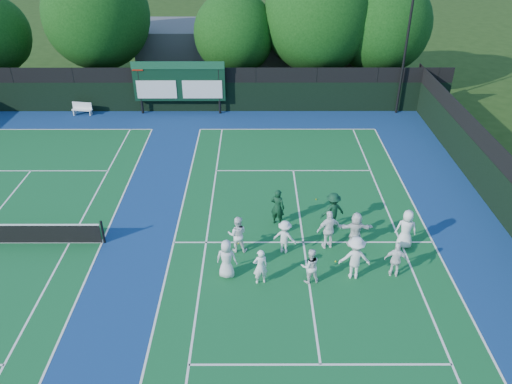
{
  "coord_description": "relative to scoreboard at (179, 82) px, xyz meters",
  "views": [
    {
      "loc": [
        -2.03,
        -16.02,
        12.6
      ],
      "look_at": [
        -2.0,
        3.0,
        1.3
      ],
      "focal_mm": 35.0,
      "sensor_mm": 36.0,
      "label": 1
    }
  ],
  "objects": [
    {
      "name": "player_front_0",
      "position": [
        3.9,
        -16.72,
        -1.37
      ],
      "size": [
        0.87,
        0.64,
        1.63
      ],
      "primitive_type": "imported",
      "rotation": [
        0.0,
        0.0,
        2.97
      ],
      "color": "silver",
      "rests_on": "ground"
    },
    {
      "name": "tree_c",
      "position": [
        3.7,
        3.99,
        2.04
      ],
      "size": [
        5.7,
        5.7,
        7.24
      ],
      "color": "black",
      "rests_on": "ground"
    },
    {
      "name": "player_back_4",
      "position": [
        11.17,
        -14.83,
        -1.33
      ],
      "size": [
        0.93,
        0.69,
        1.72
      ],
      "primitive_type": "imported",
      "rotation": [
        0.0,
        0.0,
        2.96
      ],
      "color": "white",
      "rests_on": "ground"
    },
    {
      "name": "clubhouse",
      "position": [
        5.01,
        8.41,
        -0.19
      ],
      "size": [
        18.0,
        6.0,
        4.0
      ],
      "primitive_type": "cube",
      "color": "#545559",
      "rests_on": "ground"
    },
    {
      "name": "player_front_1",
      "position": [
        5.17,
        -17.12,
        -1.43
      ],
      "size": [
        0.63,
        0.48,
        1.53
      ],
      "primitive_type": "imported",
      "rotation": [
        0.0,
        0.0,
        3.37
      ],
      "color": "white",
      "rests_on": "ground"
    },
    {
      "name": "player_front_2",
      "position": [
        7.03,
        -17.05,
        -1.45
      ],
      "size": [
        0.8,
        0.67,
        1.48
      ],
      "primitive_type": "imported",
      "rotation": [
        0.0,
        0.0,
        3.3
      ],
      "color": "white",
      "rests_on": "ground"
    },
    {
      "name": "player_front_3",
      "position": [
        8.73,
        -16.79,
        -1.28
      ],
      "size": [
        1.21,
        0.74,
        1.83
      ],
      "primitive_type": "imported",
      "rotation": [
        0.0,
        0.0,
        3.09
      ],
      "color": "white",
      "rests_on": "ground"
    },
    {
      "name": "near_court",
      "position": [
        7.01,
        -14.59,
        -2.18
      ],
      "size": [
        11.05,
        23.85,
        0.01
      ],
      "color": "#125728",
      "rests_on": "ground"
    },
    {
      "name": "tree_d",
      "position": [
        9.5,
        3.99,
        3.1
      ],
      "size": [
        7.65,
        7.65,
        9.32
      ],
      "color": "black",
      "rests_on": "ground"
    },
    {
      "name": "player_back_1",
      "position": [
        6.17,
        -15.21,
        -1.45
      ],
      "size": [
        1.09,
        0.86,
        1.48
      ],
      "primitive_type": "imported",
      "rotation": [
        0.0,
        0.0,
        2.77
      ],
      "color": "white",
      "rests_on": "ground"
    },
    {
      "name": "tennis_ball_1",
      "position": [
        10.71,
        -15.3,
        -2.16
      ],
      "size": [
        0.07,
        0.07,
        0.07
      ],
      "primitive_type": "sphere",
      "color": "#B8CC18",
      "rests_on": "ground"
    },
    {
      "name": "player_front_4",
      "position": [
        10.32,
        -16.71,
        -1.44
      ],
      "size": [
        0.94,
        0.55,
        1.51
      ],
      "primitive_type": "imported",
      "rotation": [
        0.0,
        0.0,
        2.92
      ],
      "color": "white",
      "rests_on": "ground"
    },
    {
      "name": "tree_b",
      "position": [
        -5.72,
        3.99,
        3.17
      ],
      "size": [
        7.25,
        7.25,
        9.18
      ],
      "color": "black",
      "rests_on": "ground"
    },
    {
      "name": "coach_right",
      "position": [
        8.34,
        -13.42,
        -1.34
      ],
      "size": [
        1.25,
        0.96,
        1.7
      ],
      "primitive_type": "imported",
      "rotation": [
        0.0,
        0.0,
        3.49
      ],
      "color": "#0F3821",
      "rests_on": "ground"
    },
    {
      "name": "tennis_ball_4",
      "position": [
        7.91,
        -11.16,
        -2.16
      ],
      "size": [
        0.07,
        0.07,
        0.07
      ],
      "primitive_type": "sphere",
      "color": "#B8CC18",
      "rests_on": "ground"
    },
    {
      "name": "tennis_ball_0",
      "position": [
        4.26,
        -14.69,
        -2.16
      ],
      "size": [
        0.07,
        0.07,
        0.07
      ],
      "primitive_type": "sphere",
      "color": "#B8CC18",
      "rests_on": "ground"
    },
    {
      "name": "player_back_0",
      "position": [
        4.25,
        -15.11,
        -1.38
      ],
      "size": [
        0.82,
        0.66,
        1.62
      ],
      "primitive_type": "imported",
      "rotation": [
        0.0,
        0.0,
        3.09
      ],
      "color": "white",
      "rests_on": "ground"
    },
    {
      "name": "back_fence",
      "position": [
        1.01,
        0.41,
        -0.83
      ],
      "size": [
        34.0,
        0.08,
        3.0
      ],
      "color": "black",
      "rests_on": "ground"
    },
    {
      "name": "court_apron",
      "position": [
        1.01,
        -14.59,
        -2.19
      ],
      "size": [
        34.0,
        32.0,
        0.01
      ],
      "primitive_type": "cube",
      "color": "navy",
      "rests_on": "ground"
    },
    {
      "name": "tree_e",
      "position": [
        13.94,
        3.99,
        2.58
      ],
      "size": [
        6.71,
        6.71,
        8.3
      ],
      "color": "black",
      "rests_on": "ground"
    },
    {
      "name": "player_back_2",
      "position": [
        7.99,
        -14.9,
        -1.31
      ],
      "size": [
        1.11,
        0.67,
        1.76
      ],
      "primitive_type": "imported",
      "rotation": [
        0.0,
        0.0,
        3.39
      ],
      "color": "white",
      "rests_on": "ground"
    },
    {
      "name": "light_pole_right",
      "position": [
        14.51,
        0.11,
        4.11
      ],
      "size": [
        1.2,
        0.3,
        10.12
      ],
      "color": "black",
      "rests_on": "ground"
    },
    {
      "name": "scoreboard",
      "position": [
        0.0,
        0.0,
        0.0
      ],
      "size": [
        6.0,
        0.21,
        3.55
      ],
      "color": "black",
      "rests_on": "ground"
    },
    {
      "name": "ground",
      "position": [
        7.01,
        -15.59,
        -2.19
      ],
      "size": [
        120.0,
        120.0,
        0.0
      ],
      "primitive_type": "plane",
      "color": "#1B340E",
      "rests_on": "ground"
    },
    {
      "name": "coach_left",
      "position": [
        5.96,
        -13.17,
        -1.32
      ],
      "size": [
        0.75,
        0.64,
        1.74
      ],
      "primitive_type": "imported",
      "rotation": [
        0.0,
        0.0,
        2.71
      ],
      "color": "#0E331D",
      "rests_on": "ground"
    },
    {
      "name": "bench",
      "position": [
        -6.54,
        -0.22,
        -1.73
      ],
      "size": [
        1.39,
        0.58,
        0.85
      ],
      "color": "white",
      "rests_on": "ground"
    },
    {
      "name": "player_back_3",
      "position": [
        9.11,
        -14.78,
        -1.4
      ],
      "size": [
        1.49,
        0.5,
        1.59
      ],
      "primitive_type": "imported",
      "rotation": [
        0.0,
        0.0,
        3.12
      ],
      "color": "white",
      "rests_on": "ground"
    },
    {
      "name": "tennis_ball_5",
      "position": [
        8.19,
        -15.9,
        -2.16
      ],
      "size": [
        0.07,
        0.07,
        0.07
      ],
      "primitive_type": "sphere",
      "color": "#B8CC18",
      "rests_on": "ground"
    }
  ]
}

